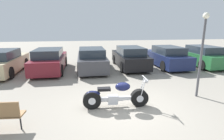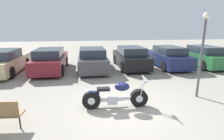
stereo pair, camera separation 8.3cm
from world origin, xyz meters
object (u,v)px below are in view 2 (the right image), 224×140
object	(u,v)px
parked_car_navy	(167,57)
motorcycle	(115,96)
parked_car_dark_grey	(92,60)
parked_car_maroon	(50,61)
parked_car_black	(130,58)
parked_car_champagne	(4,62)
lamp_post	(203,46)
parked_car_green	(203,56)

from	to	relation	value
parked_car_navy	motorcycle	bearing A→B (deg)	-129.38
motorcycle	parked_car_dark_grey	size ratio (longest dim) A/B	0.53
motorcycle	parked_car_maroon	world-z (taller)	parked_car_maroon
parked_car_black	parked_car_maroon	bearing A→B (deg)	-177.38
parked_car_champagne	parked_car_navy	bearing A→B (deg)	1.17
lamp_post	parked_car_champagne	bearing A→B (deg)	150.78
parked_car_maroon	parked_car_green	world-z (taller)	same
parked_car_navy	lamp_post	world-z (taller)	lamp_post
motorcycle	lamp_post	xyz separation A→B (m)	(3.42, 0.43, 1.64)
parked_car_dark_grey	parked_car_green	distance (m)	7.86
parked_car_navy	lamp_post	size ratio (longest dim) A/B	1.33
parked_car_navy	lamp_post	xyz separation A→B (m)	(-1.31, -5.34, 1.38)
parked_car_champagne	parked_car_maroon	bearing A→B (deg)	3.31
parked_car_champagne	parked_car_dark_grey	world-z (taller)	same
parked_car_dark_grey	parked_car_navy	xyz separation A→B (m)	(5.24, 0.14, 0.00)
motorcycle	parked_car_black	size ratio (longest dim) A/B	0.53
parked_car_champagne	parked_car_navy	distance (m)	10.48
parked_car_champagne	parked_car_green	xyz separation A→B (m)	(13.09, 0.09, 0.00)
parked_car_navy	parked_car_green	size ratio (longest dim) A/B	1.00
parked_car_maroon	parked_car_navy	bearing A→B (deg)	0.45
parked_car_dark_grey	lamp_post	size ratio (longest dim) A/B	1.33
parked_car_maroon	lamp_post	distance (m)	8.52
parked_car_maroon	parked_car_navy	xyz separation A→B (m)	(7.86, 0.06, 0.00)
motorcycle	parked_car_green	xyz separation A→B (m)	(7.36, 5.65, 0.26)
motorcycle	parked_car_navy	distance (m)	7.47
parked_car_champagne	parked_car_green	distance (m)	13.09
parked_car_maroon	parked_car_black	size ratio (longest dim) A/B	1.00
lamp_post	parked_car_dark_grey	bearing A→B (deg)	127.03
parked_car_dark_grey	lamp_post	world-z (taller)	lamp_post
motorcycle	parked_car_dark_grey	bearing A→B (deg)	95.06
lamp_post	parked_car_navy	bearing A→B (deg)	76.18
parked_car_navy	parked_car_champagne	bearing A→B (deg)	-178.83
parked_car_maroon	parked_car_black	distance (m)	5.24
parked_car_navy	parked_car_dark_grey	bearing A→B (deg)	-178.52
parked_car_navy	parked_car_maroon	bearing A→B (deg)	-179.55
parked_car_navy	parked_car_black	bearing A→B (deg)	176.12
parked_car_dark_grey	parked_car_black	bearing A→B (deg)	6.82
motorcycle	parked_car_dark_grey	world-z (taller)	parked_car_dark_grey
motorcycle	parked_car_champagne	bearing A→B (deg)	135.91
parked_car_champagne	parked_car_dark_grey	distance (m)	5.24
parked_car_maroon	parked_car_black	world-z (taller)	same
motorcycle	parked_car_champagne	distance (m)	7.99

